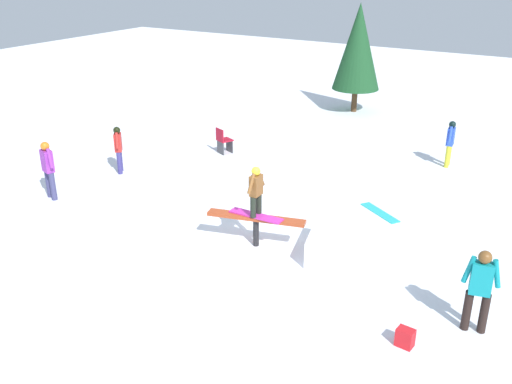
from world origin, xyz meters
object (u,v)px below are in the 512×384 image
object	(u,v)px
main_rider_on_rail	(256,193)
bystander_purple	(48,167)
folding_chair	(224,141)
bystander_teal	(480,287)
bystander_red	(118,147)
bystander_blue	(450,141)
loose_snowboard_cyan	(380,213)
pine_tree_far	(358,47)
backpack_on_snow	(405,338)
rail_feature	(256,221)

from	to	relation	value
main_rider_on_rail	bystander_purple	world-z (taller)	main_rider_on_rail
folding_chair	bystander_teal	bearing A→B (deg)	171.99
bystander_red	bystander_teal	world-z (taller)	bystander_teal
bystander_teal	bystander_blue	world-z (taller)	bystander_teal
loose_snowboard_cyan	bystander_teal	bearing A→B (deg)	162.07
bystander_purple	pine_tree_far	world-z (taller)	pine_tree_far
bystander_purple	loose_snowboard_cyan	xyz separation A→B (m)	(-8.16, -3.75, -0.91)
bystander_purple	bystander_blue	size ratio (longest dim) A/B	1.11
folding_chair	backpack_on_snow	size ratio (longest dim) A/B	2.59
backpack_on_snow	pine_tree_far	world-z (taller)	pine_tree_far
bystander_blue	loose_snowboard_cyan	world-z (taller)	bystander_blue
rail_feature	bystander_blue	size ratio (longest dim) A/B	1.55
loose_snowboard_cyan	backpack_on_snow	distance (m)	5.49
main_rider_on_rail	folding_chair	bearing A→B (deg)	-50.46
bystander_purple	loose_snowboard_cyan	distance (m)	9.02
loose_snowboard_cyan	pine_tree_far	bearing A→B (deg)	-30.85
loose_snowboard_cyan	folding_chair	distance (m)	6.49
rail_feature	main_rider_on_rail	bearing A→B (deg)	0.00
main_rider_on_rail	loose_snowboard_cyan	size ratio (longest dim) A/B	0.98
loose_snowboard_cyan	backpack_on_snow	xyz separation A→B (m)	(-2.24, 5.01, 0.16)
bystander_teal	loose_snowboard_cyan	size ratio (longest dim) A/B	1.21
main_rider_on_rail	loose_snowboard_cyan	distance (m)	3.93
bystander_purple	backpack_on_snow	bearing A→B (deg)	-169.10
loose_snowboard_cyan	backpack_on_snow	bearing A→B (deg)	147.35
loose_snowboard_cyan	pine_tree_far	world-z (taller)	pine_tree_far
folding_chair	pine_tree_far	distance (m)	7.93
bystander_purple	bystander_teal	distance (m)	11.32
rail_feature	bystander_purple	bearing A→B (deg)	-9.78
main_rider_on_rail	pine_tree_far	world-z (taller)	pine_tree_far
bystander_red	folding_chair	xyz separation A→B (m)	(-1.73, -3.15, -0.41)
bystander_purple	bystander_teal	xyz separation A→B (m)	(-11.32, 0.18, -0.00)
bystander_blue	folding_chair	xyz separation A→B (m)	(6.82, 2.64, -0.42)
main_rider_on_rail	backpack_on_snow	distance (m)	4.65
rail_feature	loose_snowboard_cyan	xyz separation A→B (m)	(-1.88, -3.19, -0.62)
bystander_teal	backpack_on_snow	distance (m)	1.60
rail_feature	backpack_on_snow	size ratio (longest dim) A/B	6.75
rail_feature	backpack_on_snow	distance (m)	4.52
rail_feature	bystander_blue	world-z (taller)	bystander_blue
pine_tree_far	bystander_red	bearing A→B (deg)	71.91
bystander_red	folding_chair	world-z (taller)	bystander_red
bystander_purple	folding_chair	world-z (taller)	bystander_purple
bystander_red	loose_snowboard_cyan	size ratio (longest dim) A/B	1.09
main_rider_on_rail	bystander_blue	world-z (taller)	main_rider_on_rail
rail_feature	bystander_red	size ratio (longest dim) A/B	1.57
folding_chair	loose_snowboard_cyan	bearing A→B (deg)	-173.01
rail_feature	main_rider_on_rail	size ratio (longest dim) A/B	1.75
bystander_blue	loose_snowboard_cyan	bearing A→B (deg)	167.11
backpack_on_snow	pine_tree_far	xyz separation A→B (m)	(6.73, -14.28, 2.54)
main_rider_on_rail	loose_snowboard_cyan	bearing A→B (deg)	-121.44
main_rider_on_rail	folding_chair	size ratio (longest dim) A/B	1.49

